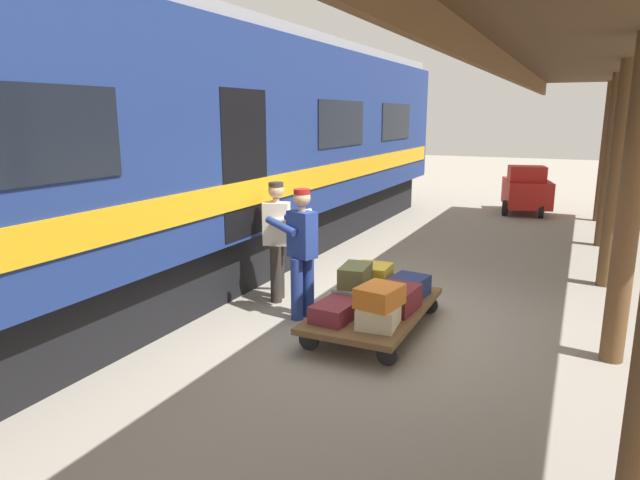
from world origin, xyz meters
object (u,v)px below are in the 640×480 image
object	(u,v)px
luggage_cart	(374,310)
porter_in_overalls	(301,249)
suitcase_gray_aluminum	(355,295)
suitcase_brown_leather	(371,284)
train_car	(159,153)
suitcase_burgundy_valise	(335,311)
suitcase_maroon_trunk	(395,298)
suitcase_cream_canvas	(378,316)
baggage_tug	(526,190)
suitcase_olive_duffel	(355,275)
suitcase_yellow_case	(373,272)
suitcase_orange_carryall	(380,296)
suitcase_navy_fabric	(409,286)
porter_by_door	(278,237)

from	to	relation	value
luggage_cart	porter_in_overalls	world-z (taller)	porter_in_overalls
suitcase_gray_aluminum	suitcase_brown_leather	bearing A→B (deg)	-90.00
train_car	suitcase_burgundy_valise	world-z (taller)	train_car
luggage_cart	suitcase_burgundy_valise	distance (m)	0.67
suitcase_gray_aluminum	suitcase_maroon_trunk	bearing A→B (deg)	180.00
suitcase_cream_canvas	baggage_tug	size ratio (longest dim) A/B	0.25
suitcase_burgundy_valise	suitcase_cream_canvas	size ratio (longest dim) A/B	1.24
suitcase_olive_duffel	suitcase_yellow_case	bearing A→B (deg)	-93.51
suitcase_gray_aluminum	suitcase_olive_duffel	distance (m)	0.24
suitcase_maroon_trunk	suitcase_orange_carryall	world-z (taller)	suitcase_orange_carryall
suitcase_yellow_case	baggage_tug	world-z (taller)	baggage_tug
suitcase_cream_canvas	baggage_tug	bearing A→B (deg)	-93.34
suitcase_maroon_trunk	suitcase_olive_duffel	xyz separation A→B (m)	(0.53, -0.02, 0.22)
suitcase_brown_leather	suitcase_burgundy_valise	world-z (taller)	suitcase_burgundy_valise
suitcase_burgundy_valise	suitcase_orange_carryall	bearing A→B (deg)	-177.92
suitcase_navy_fabric	suitcase_yellow_case	bearing A→B (deg)	2.91
suitcase_maroon_trunk	suitcase_yellow_case	bearing A→B (deg)	-49.38
suitcase_brown_leather	porter_in_overalls	bearing A→B (deg)	37.53
suitcase_cream_canvas	suitcase_orange_carryall	xyz separation A→B (m)	(-0.00, -0.02, 0.23)
luggage_cart	suitcase_olive_duffel	size ratio (longest dim) A/B	4.12
train_car	porter_in_overalls	distance (m)	2.73
suitcase_olive_duffel	suitcase_cream_canvas	bearing A→B (deg)	130.34
train_car	suitcase_cream_canvas	bearing A→B (deg)	166.69
suitcase_cream_canvas	suitcase_orange_carryall	distance (m)	0.23
suitcase_gray_aluminum	suitcase_olive_duffel	size ratio (longest dim) A/B	1.01
luggage_cart	suitcase_orange_carryall	world-z (taller)	suitcase_orange_carryall
suitcase_gray_aluminum	suitcase_orange_carryall	xyz separation A→B (m)	(-0.53, 0.58, 0.23)
suitcase_burgundy_valise	luggage_cart	bearing A→B (deg)	-113.49
porter_by_door	baggage_tug	size ratio (longest dim) A/B	0.89
suitcase_olive_duffel	porter_by_door	size ratio (longest dim) A/B	0.31
train_car	luggage_cart	distance (m)	3.94
suitcase_gray_aluminum	suitcase_yellow_case	bearing A→B (deg)	-92.83
suitcase_brown_leather	suitcase_orange_carryall	size ratio (longest dim) A/B	1.18
suitcase_cream_canvas	suitcase_gray_aluminum	xyz separation A→B (m)	(0.52, -0.60, -0.00)
porter_in_overalls	suitcase_olive_duffel	bearing A→B (deg)	-179.97
suitcase_burgundy_valise	suitcase_cream_canvas	bearing A→B (deg)	-180.00
suitcase_brown_leather	suitcase_olive_duffel	size ratio (longest dim) A/B	1.11
suitcase_burgundy_valise	suitcase_brown_leather	bearing A→B (deg)	-90.00
baggage_tug	suitcase_cream_canvas	bearing A→B (deg)	86.66
suitcase_brown_leather	suitcase_burgundy_valise	bearing A→B (deg)	90.00
porter_in_overalls	baggage_tug	bearing A→B (deg)	-101.08
suitcase_cream_canvas	suitcase_maroon_trunk	bearing A→B (deg)	-90.00
luggage_cart	suitcase_orange_carryall	bearing A→B (deg)	114.29
suitcase_navy_fabric	suitcase_brown_leather	bearing A→B (deg)	0.00
suitcase_navy_fabric	suitcase_orange_carryall	xyz separation A→B (m)	(-0.00, 1.19, 0.22)
suitcase_burgundy_valise	train_car	bearing A→B (deg)	-15.37
train_car	suitcase_cream_canvas	distance (m)	4.19
suitcase_brown_leather	baggage_tug	xyz separation A→B (m)	(-1.12, -9.00, 0.23)
suitcase_cream_canvas	suitcase_navy_fabric	bearing A→B (deg)	-90.00
luggage_cart	suitcase_gray_aluminum	bearing A→B (deg)	-0.00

